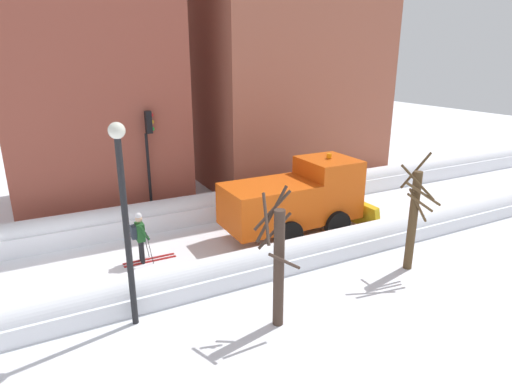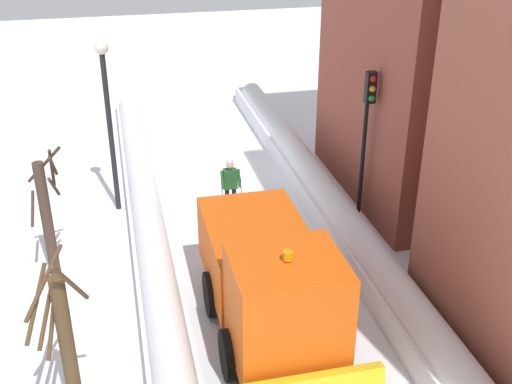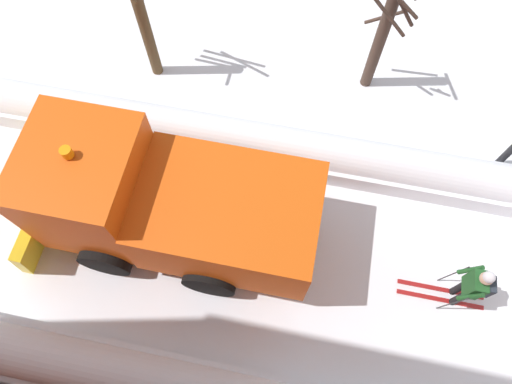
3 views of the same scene
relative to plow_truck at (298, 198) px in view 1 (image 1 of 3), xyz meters
name	(u,v)px [view 1 (image 1 of 3)]	position (x,y,z in m)	size (l,w,h in m)	color
ground_plane	(320,223)	(-0.41, 1.40, -1.48)	(80.00, 80.00, 0.00)	white
snowbank_left	(287,194)	(-3.14, 1.40, -0.94)	(1.10, 36.00, 1.16)	white
snowbank_right	(364,238)	(2.32, 1.40, -1.08)	(1.10, 36.00, 0.96)	white
building_brick_near	(88,72)	(-7.64, -6.34, 4.60)	(6.72, 7.37, 12.15)	brown
building_brick_mid	(283,36)	(-7.64, 3.72, 6.33)	(7.61, 9.55, 15.61)	#9E5642
plow_truck	(298,198)	(0.00, 0.00, 0.00)	(3.20, 5.98, 3.12)	#DB510F
skier	(140,235)	(-0.31, -6.14, -0.48)	(0.62, 1.80, 1.81)	black
traffic_light_pole	(149,146)	(-4.06, -4.71, 1.79)	(0.28, 0.42, 4.67)	black
street_lamp	(124,203)	(3.14, -7.13, 1.90)	(0.40, 0.40, 5.35)	black
bare_tree_near	(278,263)	(4.89, -3.79, 0.30)	(0.97, 1.07, 3.70)	#423128
bare_tree_mid	(413,217)	(4.24, 1.64, 0.36)	(1.14, 1.36, 3.92)	#4F3A23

